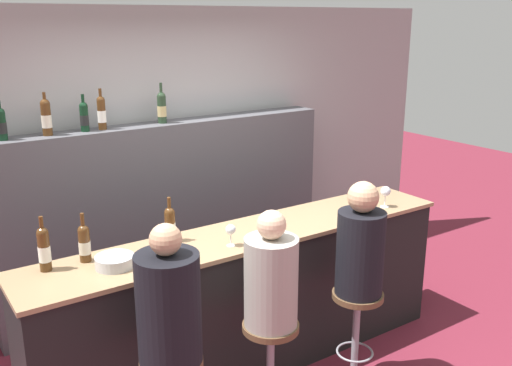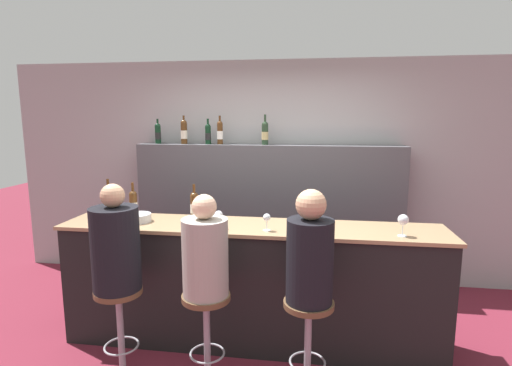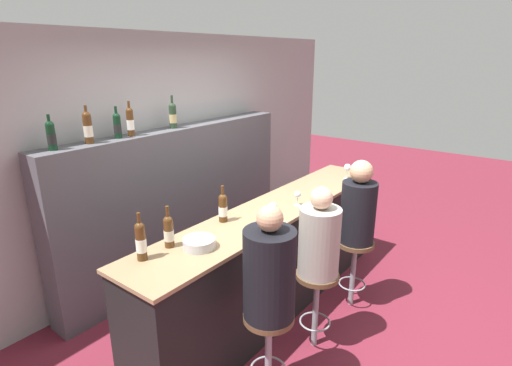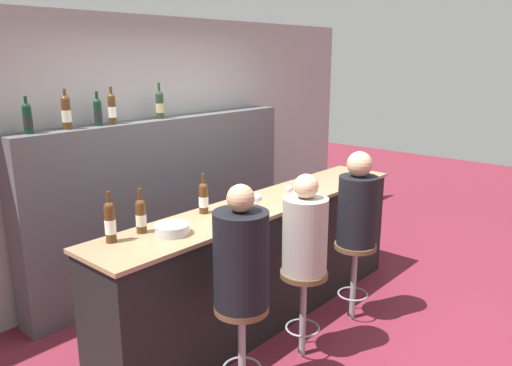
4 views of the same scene
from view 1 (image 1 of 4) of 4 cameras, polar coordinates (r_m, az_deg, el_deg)
The scene contains 20 objects.
wall_back at distance 5.19m, azimuth -9.85°, elevation 2.62°, with size 6.40×0.05×2.60m.
bar_counter at distance 4.22m, azimuth -0.61°, elevation -11.62°, with size 3.22×0.57×1.05m.
back_bar_cabinet at distance 5.13m, azimuth -8.54°, elevation -3.07°, with size 3.02×0.28×1.64m.
wine_bottle_counter_0 at distance 3.59m, azimuth -20.44°, elevation -6.16°, with size 0.07×0.07×0.34m.
wine_bottle_counter_1 at distance 3.65m, azimuth -16.79°, elevation -5.73°, with size 0.07×0.07×0.31m.
wine_bottle_counter_2 at distance 3.84m, azimuth -8.60°, elevation -4.08°, with size 0.07×0.07×0.31m.
wine_bottle_backbar_0 at distance 4.51m, azimuth -24.12°, elevation 5.43°, with size 0.07×0.07×0.29m.
wine_bottle_backbar_1 at distance 4.57m, azimuth -20.24°, elevation 6.22°, with size 0.07×0.07×0.33m.
wine_bottle_backbar_2 at distance 4.65m, azimuth -16.81°, elevation 6.41°, with size 0.07×0.07×0.29m.
wine_bottle_backbar_3 at distance 4.69m, azimuth -15.19°, elevation 6.83°, with size 0.07×0.07×0.32m.
wine_bottle_backbar_4 at distance 4.88m, azimuth -9.41°, elevation 7.49°, with size 0.08×0.08×0.34m.
wine_glass_0 at distance 3.73m, azimuth -2.55°, elevation -4.74°, with size 0.07×0.07×0.15m.
wine_glass_1 at distance 3.94m, azimuth 2.33°, elevation -3.73°, with size 0.06×0.06×0.14m.
wine_glass_2 at distance 4.60m, azimuth 12.83°, elevation -0.88°, with size 0.08×0.08×0.17m.
metal_bowl at distance 3.56m, azimuth -13.95°, elevation -7.62°, with size 0.23×0.23×0.07m.
guest_seated_left at distance 3.14m, azimuth -8.73°, elevation -11.90°, with size 0.35×0.35×0.79m.
bar_stool_middle at distance 3.68m, azimuth 1.46°, elevation -15.99°, with size 0.35×0.35×0.69m.
guest_seated_middle at distance 3.46m, azimuth 1.52°, elevation -9.44°, with size 0.33×0.33×0.73m.
bar_stool_right at distance 4.10m, azimuth 10.05°, elevation -12.69°, with size 0.35×0.35×0.69m.
guest_seated_right at distance 3.88m, azimuth 10.41°, elevation -6.23°, with size 0.32×0.32×0.79m.
Camera 1 is at (-2.06, -2.85, 2.49)m, focal length 40.00 mm.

